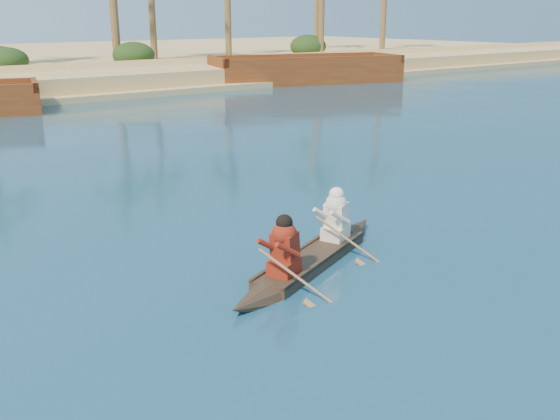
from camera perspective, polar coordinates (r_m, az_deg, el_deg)
canoe at (r=12.14m, az=2.91°, el=-3.72°), size 5.35×2.72×1.51m
barge_right at (r=46.49m, az=2.42°, el=12.55°), size 14.34×8.25×2.27m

